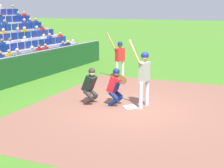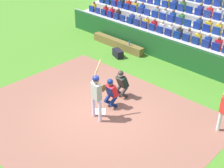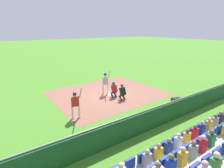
{
  "view_description": "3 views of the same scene",
  "coord_description": "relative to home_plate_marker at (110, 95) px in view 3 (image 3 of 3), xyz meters",
  "views": [
    {
      "loc": [
        9.72,
        3.91,
        3.26
      ],
      "look_at": [
        0.45,
        -0.47,
        0.86
      ],
      "focal_mm": 52.28,
      "sensor_mm": 36.0,
      "label": 1
    },
    {
      "loc": [
        -7.54,
        6.81,
        7.07
      ],
      "look_at": [
        0.23,
        -0.9,
        0.82
      ],
      "focal_mm": 49.79,
      "sensor_mm": 36.0,
      "label": 2
    },
    {
      "loc": [
        -7.94,
        -11.87,
        5.44
      ],
      "look_at": [
        -0.1,
        -0.42,
        1.09
      ],
      "focal_mm": 28.78,
      "sensor_mm": 36.0,
      "label": 3
    }
  ],
  "objects": [
    {
      "name": "dugout_bench",
      "position": [
        4.08,
        -5.18,
        0.2
      ],
      "size": [
        3.65,
        0.4,
        0.44
      ],
      "primitive_type": "cube",
      "color": "brown",
      "rests_on": "ground_plane"
    },
    {
      "name": "dugout_wall",
      "position": [
        0.0,
        -5.73,
        0.59
      ],
      "size": [
        16.98,
        0.24,
        1.27
      ],
      "color": "#194B20",
      "rests_on": "ground_plane"
    },
    {
      "name": "equipment_duffel_bag",
      "position": [
        3.16,
        -4.24,
        0.19
      ],
      "size": [
        0.78,
        0.58,
        0.41
      ],
      "primitive_type": "cube",
      "rotation": [
        0.0,
        0.0,
        -0.35
      ],
      "color": "black",
      "rests_on": "ground_plane"
    },
    {
      "name": "home_plate_umpire",
      "position": [
        0.19,
        -1.42,
        0.69
      ],
      "size": [
        0.47,
        0.46,
        1.29
      ],
      "color": "#2D2726",
      "rests_on": "ground_plane"
    },
    {
      "name": "catcher_crouching",
      "position": [
        -0.02,
        -0.56,
        0.71
      ],
      "size": [
        0.47,
        0.72,
        1.31
      ],
      "color": "navy",
      "rests_on": "ground_plane"
    },
    {
      "name": "infield_dirt_patch",
      "position": [
        0.0,
        0.5,
        -0.01
      ],
      "size": [
        9.32,
        7.7,
        0.01
      ],
      "primitive_type": "cube",
      "rotation": [
        0.0,
        0.0,
        0.03
      ],
      "color": "#895746",
      "rests_on": "ground_plane"
    },
    {
      "name": "ground_plane",
      "position": [
        0.0,
        0.0,
        -0.02
      ],
      "size": [
        160.0,
        160.0,
        0.0
      ],
      "primitive_type": "plane",
      "color": "#457F25"
    },
    {
      "name": "batter_at_plate",
      "position": [
        -0.23,
        0.38,
        1.16
      ],
      "size": [
        0.59,
        0.63,
        2.27
      ],
      "color": "silver",
      "rests_on": "ground_plane"
    },
    {
      "name": "on_deck_batter",
      "position": [
        -4.05,
        -2.21,
        1.07
      ],
      "size": [
        0.59,
        0.78,
        2.15
      ],
      "color": "silver",
      "rests_on": "ground_plane"
    },
    {
      "name": "water_bottle_on_bench",
      "position": [
        3.1,
        -5.09,
        0.55
      ],
      "size": [
        0.07,
        0.07,
        0.25
      ],
      "primitive_type": "cylinder",
      "color": "blue",
      "rests_on": "dugout_bench"
    },
    {
      "name": "home_plate_marker",
      "position": [
        0.0,
        0.0,
        0.0
      ],
      "size": [
        0.62,
        0.62,
        0.02
      ],
      "primitive_type": "cube",
      "rotation": [
        0.0,
        0.0,
        0.79
      ],
      "color": "white",
      "rests_on": "infield_dirt_patch"
    }
  ]
}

